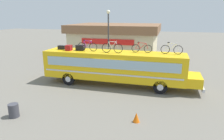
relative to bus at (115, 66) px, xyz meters
name	(u,v)px	position (x,y,z in m)	size (l,w,h in m)	color
ground_plane	(113,85)	(-0.18, 0.00, -1.66)	(120.00, 120.00, 0.00)	slate
bus	(115,66)	(0.00, 0.00, 0.00)	(12.87, 2.48, 2.82)	yellow
luggage_bag_1	(62,47)	(-4.89, 0.08, 1.32)	(0.64, 0.35, 0.33)	black
luggage_bag_2	(69,48)	(-4.00, -0.32, 1.38)	(0.47, 0.49, 0.46)	maroon
luggage_bag_3	(80,48)	(-3.09, -0.01, 1.39)	(0.66, 0.49, 0.46)	black
rooftop_bicycle_1	(87,46)	(-2.39, -0.10, 1.54)	(1.73, 0.44, 0.93)	black
rooftop_bicycle_2	(112,48)	(-0.16, -0.39, 1.56)	(1.72, 0.44, 0.98)	black
rooftop_bicycle_3	(142,48)	(2.09, 0.36, 1.51)	(1.64, 0.44, 0.86)	black
rooftop_bicycle_4	(172,49)	(4.40, 0.30, 1.54)	(1.66, 0.44, 0.92)	black
roadside_building	(116,39)	(-3.61, 14.33, 0.60)	(12.78, 9.98, 4.40)	beige
trash_bin	(14,110)	(-4.25, -7.05, -1.26)	(0.58, 0.58, 0.80)	#3F3F47
traffic_cone	(136,117)	(2.71, -5.74, -1.39)	(0.38, 0.38, 0.55)	orange
street_lamp	(108,34)	(-1.82, 4.20, 2.23)	(0.37, 0.37, 6.23)	#38383D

